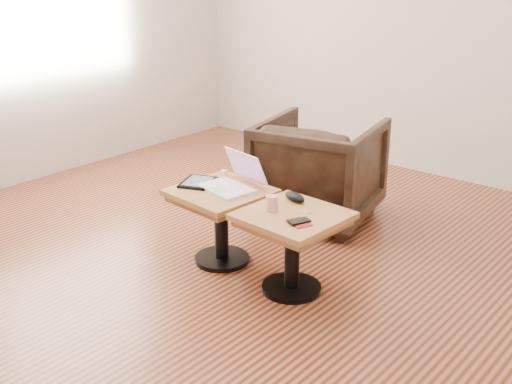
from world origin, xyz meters
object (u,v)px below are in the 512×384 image
Objects in this scene: side_table_left at (221,208)px; striped_cup at (272,203)px; armchair at (319,170)px; laptop at (233,181)px; side_table_right at (293,233)px.

striped_cup is at bearing -2.51° from side_table_left.
armchair is at bearing 110.54° from striped_cup.
armchair is at bearing 99.15° from laptop.
side_table_left is at bearing 74.46° from armchair.
laptop reaches higher than side_table_right.
armchair is (-0.36, 0.97, -0.14)m from striped_cup.
side_table_right is at bearing 20.63° from striped_cup.
striped_cup is (-0.11, -0.04, 0.15)m from side_table_right.
armchair is (0.06, 0.91, 0.01)m from side_table_left.
side_table_right is 1.48× the size of laptop.
side_table_left is at bearing 172.33° from striped_cup.
striped_cup reaches higher than side_table_left.
side_table_left is 0.17m from laptop.
armchair is at bearing 91.67° from side_table_left.
striped_cup is (0.38, -0.12, -0.00)m from laptop.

